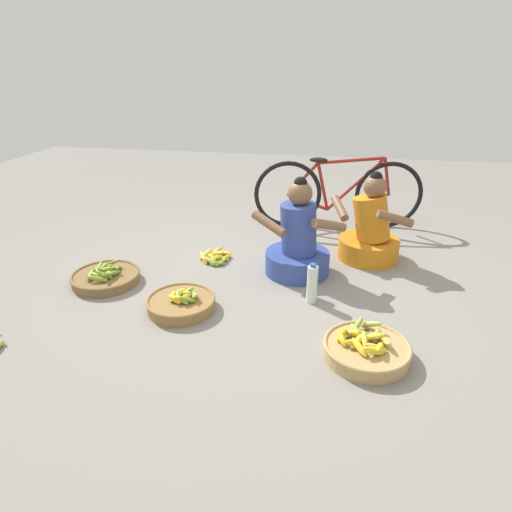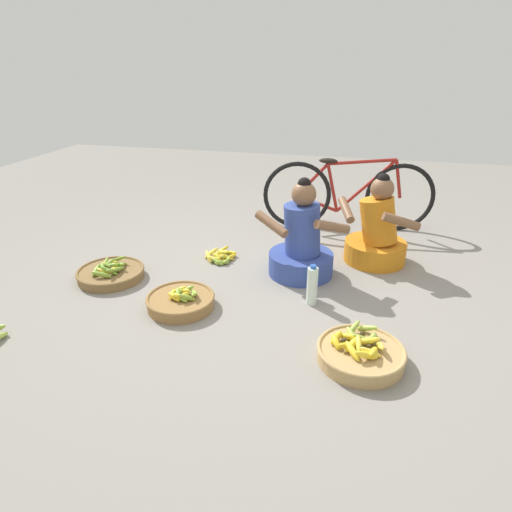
% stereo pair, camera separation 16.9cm
% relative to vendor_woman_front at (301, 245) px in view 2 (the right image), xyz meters
% --- Properties ---
extents(ground_plane, '(10.00, 10.00, 0.00)m').
position_rel_vendor_woman_front_xyz_m(ground_plane, '(-0.25, -0.30, -0.26)').
color(ground_plane, gray).
extents(vendor_woman_front, '(0.74, 0.52, 0.80)m').
position_rel_vendor_woman_front_xyz_m(vendor_woman_front, '(0.00, 0.00, 0.00)').
color(vendor_woman_front, '#334793').
rests_on(vendor_woman_front, ground).
extents(vendor_woman_behind, '(0.68, 0.52, 0.77)m').
position_rel_vendor_woman_front_xyz_m(vendor_woman_behind, '(0.58, 0.40, -0.01)').
color(vendor_woman_behind, orange).
rests_on(vendor_woman_behind, ground).
extents(bicycle_leaning, '(1.69, 0.31, 0.73)m').
position_rel_vendor_woman_front_xyz_m(bicycle_leaning, '(0.30, 1.14, 0.10)').
color(bicycle_leaning, black).
rests_on(bicycle_leaning, ground).
extents(banana_basket_front_center, '(0.51, 0.51, 0.16)m').
position_rel_vendor_woman_front_xyz_m(banana_basket_front_center, '(0.50, -1.04, -0.20)').
color(banana_basket_front_center, tan).
rests_on(banana_basket_front_center, ground).
extents(banana_basket_near_bicycle, '(0.53, 0.53, 0.15)m').
position_rel_vendor_woman_front_xyz_m(banana_basket_near_bicycle, '(-1.46, -0.44, -0.21)').
color(banana_basket_near_bicycle, brown).
rests_on(banana_basket_near_bicycle, ground).
extents(banana_basket_front_right, '(0.48, 0.48, 0.15)m').
position_rel_vendor_woman_front_xyz_m(banana_basket_front_right, '(-0.74, -0.72, -0.20)').
color(banana_basket_front_right, olive).
rests_on(banana_basket_front_right, ground).
extents(loose_bananas_near_vendor, '(0.29, 0.31, 0.10)m').
position_rel_vendor_woman_front_xyz_m(loose_bananas_near_vendor, '(-0.72, 0.11, -0.23)').
color(loose_bananas_near_vendor, gold).
rests_on(loose_bananas_near_vendor, ground).
extents(water_bottle, '(0.08, 0.08, 0.30)m').
position_rel_vendor_woman_front_xyz_m(water_bottle, '(0.15, -0.45, -0.11)').
color(water_bottle, silver).
rests_on(water_bottle, ground).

